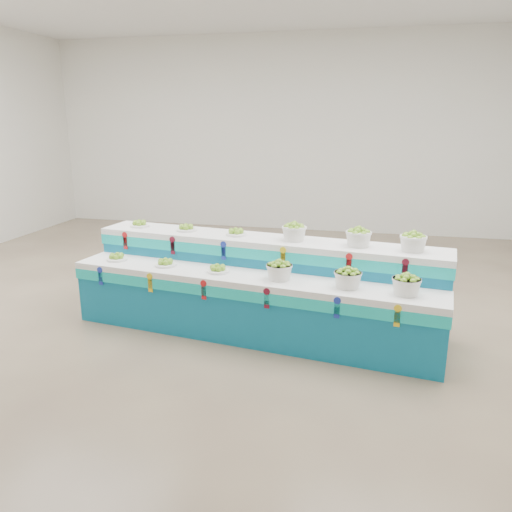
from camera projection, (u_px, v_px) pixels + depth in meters
name	position (u px, v px, depth m)	size (l,w,h in m)	color
ground	(205.00, 311.00, 6.25)	(10.00, 10.00, 0.00)	brown
back_wall	(280.00, 135.00, 10.40)	(10.00, 10.00, 0.00)	silver
display_stand	(256.00, 287.00, 5.58)	(4.12, 1.06, 1.02)	#0E6F99
plate_lower_left	(117.00, 256.00, 5.86)	(0.24, 0.24, 0.09)	white
plate_lower_mid	(165.00, 262.00, 5.63)	(0.24, 0.24, 0.09)	white
plate_lower_right	(218.00, 268.00, 5.40)	(0.24, 0.24, 0.09)	white
basket_lower_left	(279.00, 270.00, 5.15)	(0.27, 0.27, 0.20)	silver
basket_lower_mid	(348.00, 278.00, 4.90)	(0.27, 0.27, 0.20)	silver
basket_lower_right	(406.00, 284.00, 4.71)	(0.27, 0.27, 0.20)	silver
plate_upper_left	(140.00, 223.00, 6.24)	(0.24, 0.24, 0.09)	white
plate_upper_mid	(186.00, 227.00, 6.01)	(0.24, 0.24, 0.09)	white
plate_upper_right	(236.00, 231.00, 5.78)	(0.24, 0.24, 0.09)	white
basket_upper_left	(294.00, 232.00, 5.52)	(0.27, 0.27, 0.20)	silver
basket_upper_mid	(358.00, 237.00, 5.28)	(0.27, 0.27, 0.20)	silver
basket_upper_right	(413.00, 242.00, 5.08)	(0.27, 0.27, 0.20)	silver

